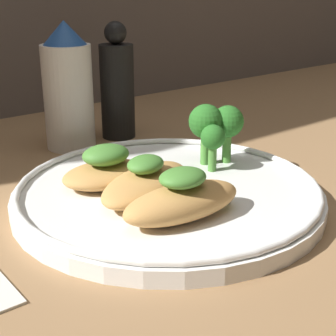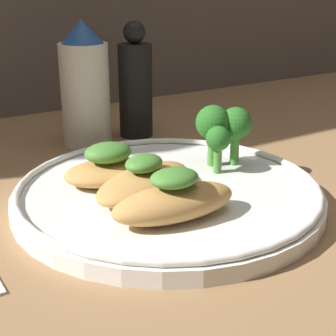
{
  "view_description": "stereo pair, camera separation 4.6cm",
  "coord_description": "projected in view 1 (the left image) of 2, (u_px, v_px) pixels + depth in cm",
  "views": [
    {
      "loc": [
        -26.61,
        -33.73,
        19.58
      ],
      "look_at": [
        0.0,
        0.0,
        3.4
      ],
      "focal_mm": 55.0,
      "sensor_mm": 36.0,
      "label": 1
    },
    {
      "loc": [
        -22.86,
        -36.37,
        19.58
      ],
      "look_at": [
        0.0,
        0.0,
        3.4
      ],
      "focal_mm": 55.0,
      "sensor_mm": 36.0,
      "label": 2
    }
  ],
  "objects": [
    {
      "name": "grilled_meat_middle",
      "position": [
        143.0,
        180.0,
        0.45
      ],
      "size": [
        12.21,
        9.08,
        3.63
      ],
      "color": "tan",
      "rests_on": "plate"
    },
    {
      "name": "sauce_bottle",
      "position": [
        68.0,
        89.0,
        0.6
      ],
      "size": [
        5.8,
        5.8,
        14.85
      ],
      "color": "white",
      "rests_on": "ground_plane"
    },
    {
      "name": "ground_plane",
      "position": [
        168.0,
        208.0,
        0.47
      ],
      "size": [
        180.0,
        180.0,
        1.0
      ],
      "primitive_type": "cube",
      "color": "#936D47"
    },
    {
      "name": "pepper_grinder",
      "position": [
        117.0,
        87.0,
        0.64
      ],
      "size": [
        4.23,
        4.23,
        14.42
      ],
      "color": "black",
      "rests_on": "ground_plane"
    },
    {
      "name": "grilled_meat_front",
      "position": [
        182.0,
        199.0,
        0.4
      ],
      "size": [
        10.84,
        5.25,
        4.19
      ],
      "color": "tan",
      "rests_on": "plate"
    },
    {
      "name": "grilled_meat_back",
      "position": [
        106.0,
        170.0,
        0.47
      ],
      "size": [
        8.94,
        6.57,
        3.83
      ],
      "color": "tan",
      "rests_on": "plate"
    },
    {
      "name": "broccoli_bunch",
      "position": [
        215.0,
        126.0,
        0.51
      ],
      "size": [
        5.72,
        4.88,
        6.23
      ],
      "color": "#4C8E38",
      "rests_on": "plate"
    },
    {
      "name": "plate",
      "position": [
        168.0,
        193.0,
        0.47
      ],
      "size": [
        27.96,
        27.96,
        2.0
      ],
      "color": "white",
      "rests_on": "ground_plane"
    }
  ]
}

